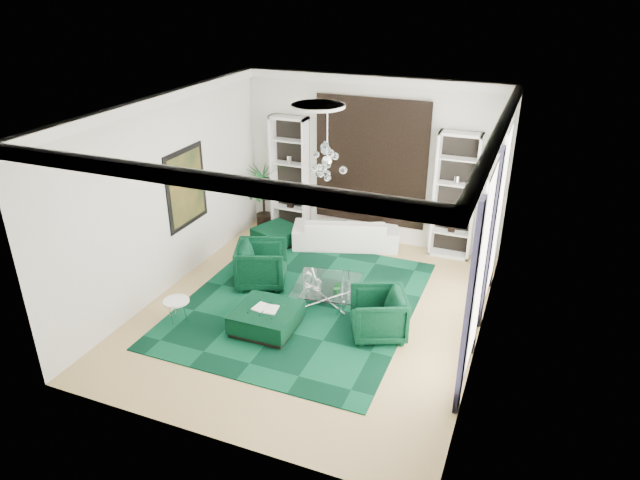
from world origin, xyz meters
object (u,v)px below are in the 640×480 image
at_px(side_table, 177,312).
at_px(armchair_left, 262,264).
at_px(sofa, 346,232).
at_px(ottoman_side, 277,236).
at_px(coffee_table, 327,294).
at_px(palm, 263,187).
at_px(ottoman_front, 266,319).
at_px(armchair_right, 378,314).

bearing_deg(side_table, armchair_left, 67.35).
height_order(sofa, armchair_left, armchair_left).
height_order(armchair_left, side_table, armchair_left).
distance_m(armchair_left, ottoman_side, 1.93).
bearing_deg(coffee_table, palm, 134.44).
relative_size(sofa, ottoman_front, 2.27).
distance_m(ottoman_front, side_table, 1.63).
bearing_deg(palm, side_table, -83.64).
relative_size(ottoman_front, palm, 0.50).
height_order(armchair_right, palm, palm).
xyz_separation_m(armchair_right, ottoman_side, (-3.23, 2.70, -0.22)).
relative_size(coffee_table, palm, 0.56).
relative_size(armchair_left, ottoman_front, 0.93).
bearing_deg(side_table, coffee_table, 35.62).
bearing_deg(armchair_left, armchair_right, -128.49).
xyz_separation_m(sofa, ottoman_side, (-1.50, -0.50, -0.15)).
bearing_deg(armchair_left, side_table, 136.69).
distance_m(side_table, palm, 4.53).
relative_size(coffee_table, ottoman_side, 1.33).
relative_size(armchair_right, palm, 0.43).
bearing_deg(sofa, ottoman_front, 69.67).
relative_size(coffee_table, side_table, 2.56).
height_order(armchair_right, ottoman_side, armchair_right).
height_order(coffee_table, ottoman_front, ottoman_front).
height_order(ottoman_front, palm, palm).
xyz_separation_m(armchair_left, armchair_right, (2.69, -0.87, -0.03)).
relative_size(armchair_left, palm, 0.46).
height_order(sofa, palm, palm).
relative_size(armchair_right, ottoman_front, 0.87).
xyz_separation_m(armchair_left, palm, (-1.26, 2.59, 0.62)).
bearing_deg(coffee_table, sofa, 101.80).
bearing_deg(armchair_left, sofa, -42.86).
height_order(side_table, palm, palm).
bearing_deg(ottoman_side, armchair_left, -73.52).
height_order(armchair_left, ottoman_side, armchair_left).
distance_m(sofa, armchair_left, 2.53).
height_order(ottoman_side, ottoman_front, ottoman_front).
relative_size(sofa, side_table, 5.12).
xyz_separation_m(ottoman_side, palm, (-0.71, 0.75, 0.86)).
relative_size(coffee_table, ottoman_front, 1.14).
bearing_deg(coffee_table, side_table, -144.38).
bearing_deg(ottoman_side, armchair_right, -39.90).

